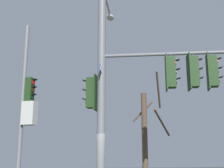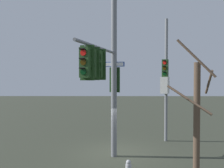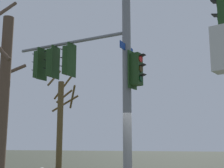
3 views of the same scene
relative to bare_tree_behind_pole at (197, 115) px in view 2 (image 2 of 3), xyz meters
The scene contains 4 objects.
ground_plane 5.06m from the bare_tree_behind_pole, 137.28° to the left, with size 80.00×80.00×0.00m, color #373B2E.
main_signal_pole_assembly 4.40m from the bare_tree_behind_pole, 157.33° to the left, with size 4.33×5.42×8.60m.
secondary_pole_assembly 5.66m from the bare_tree_behind_pole, 91.73° to the left, with size 0.65×0.80×7.79m.
bare_tree_behind_pole is the anchor object (origin of this frame).
Camera 2 is at (-0.22, -13.31, 4.12)m, focal length 40.36 mm.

